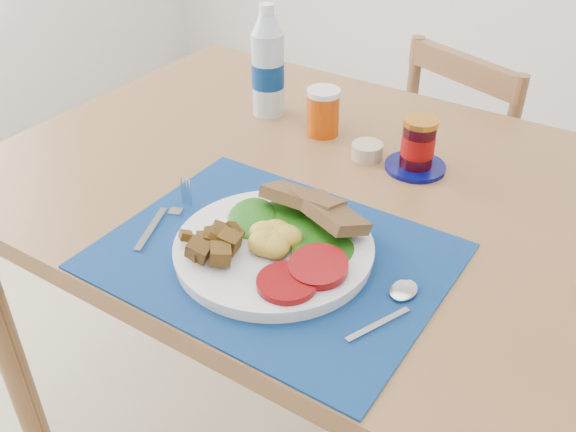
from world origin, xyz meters
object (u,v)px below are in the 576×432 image
object	(u,v)px
juice_glass	(323,113)
jam_on_saucer	(418,147)
breakfast_plate	(269,244)
chair_far	(472,156)
water_bottle	(268,67)

from	to	relation	value
juice_glass	jam_on_saucer	xyz separation A→B (m)	(0.22, -0.03, -0.00)
jam_on_saucer	breakfast_plate	bearing A→B (deg)	-101.83
chair_far	juice_glass	world-z (taller)	chair_far
chair_far	jam_on_saucer	xyz separation A→B (m)	(0.04, -0.52, 0.28)
water_bottle	jam_on_saucer	world-z (taller)	water_bottle
chair_far	water_bottle	xyz separation A→B (m)	(-0.33, -0.48, 0.34)
breakfast_plate	juice_glass	world-z (taller)	juice_glass
breakfast_plate	jam_on_saucer	bearing A→B (deg)	85.03
water_bottle	jam_on_saucer	size ratio (longest dim) A/B	2.08
breakfast_plate	water_bottle	size ratio (longest dim) A/B	1.27
breakfast_plate	water_bottle	xyz separation A→B (m)	(-0.29, 0.42, 0.08)
water_bottle	jam_on_saucer	xyz separation A→B (m)	(0.37, -0.05, -0.06)
breakfast_plate	jam_on_saucer	size ratio (longest dim) A/B	2.64
water_bottle	juice_glass	xyz separation A→B (m)	(0.15, -0.02, -0.06)
water_bottle	chair_far	bearing A→B (deg)	54.98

